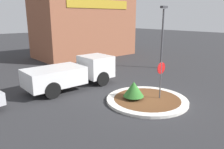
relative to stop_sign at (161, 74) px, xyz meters
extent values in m
plane|color=#2D2D30|center=(-0.62, 0.40, -1.52)|extent=(120.00, 120.00, 0.00)
cylinder|color=silver|center=(-0.62, 0.40, -1.45)|extent=(4.53, 4.53, 0.15)
cylinder|color=brown|center=(-0.62, 0.40, -1.45)|extent=(3.72, 3.72, 0.15)
cylinder|color=#4C4C51|center=(0.00, 0.00, -0.41)|extent=(0.07, 0.07, 2.22)
cylinder|color=#B71414|center=(0.00, 0.00, 0.36)|extent=(0.65, 0.03, 0.65)
cylinder|color=brown|center=(-1.19, 0.90, -1.30)|extent=(0.08, 0.08, 0.15)
cone|color=#2D6B28|center=(-1.19, 0.90, -0.80)|extent=(1.15, 1.15, 0.83)
cube|color=silver|center=(-0.57, 5.24, -0.34)|extent=(1.91, 2.07, 1.49)
cube|color=silver|center=(-3.78, 5.23, -0.53)|extent=(3.57, 2.18, 1.09)
cube|color=black|center=(0.09, 5.24, -0.08)|extent=(0.04, 1.85, 0.52)
cylinder|color=black|center=(-0.75, 6.24, -1.03)|extent=(0.99, 0.24, 0.99)
cylinder|color=black|center=(-0.75, 4.24, -1.03)|extent=(0.99, 0.24, 0.99)
cylinder|color=black|center=(-4.44, 6.23, -1.03)|extent=(0.99, 0.24, 0.99)
cylinder|color=black|center=(-4.44, 4.23, -1.03)|extent=(0.99, 0.24, 0.99)
cube|color=#93563D|center=(5.22, 15.25, 1.84)|extent=(11.31, 6.00, 6.72)
cube|color=#B28E23|center=(5.22, 12.22, 4.39)|extent=(7.92, 0.08, 0.90)
cylinder|color=#4C4C51|center=(6.77, 5.06, 1.11)|extent=(0.16, 0.16, 5.27)
cube|color=#38383D|center=(6.77, 5.06, 3.90)|extent=(0.70, 0.30, 0.20)
camera|label=1|loc=(-9.59, -7.03, 3.06)|focal=35.00mm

